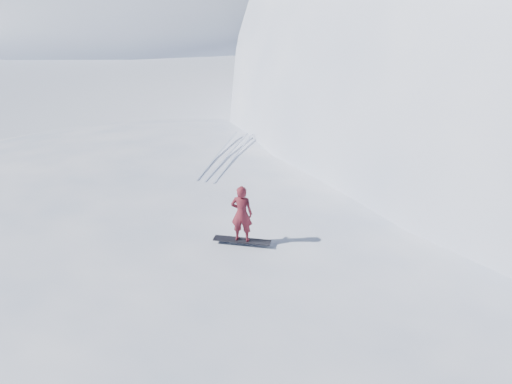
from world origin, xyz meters
TOP-DOWN VIEW (x-y plane):
  - ground at (0.00, 0.00)m, footprint 400.00×400.00m
  - near_ridge at (1.00, 3.00)m, footprint 36.00×28.00m
  - peak_shoulder at (10.00, 20.00)m, footprint 28.00×24.00m
  - far_ridge_a at (-70.00, 60.00)m, footprint 120.00×70.00m
  - far_ridge_c at (-40.00, 110.00)m, footprint 140.00×90.00m
  - wind_bumps at (-0.56, 2.12)m, footprint 16.00×14.40m
  - snowboard at (2.85, -0.70)m, footprint 1.67×0.66m
  - snowboarder at (2.85, -0.70)m, footprint 0.68×0.52m
  - board_tracks at (-0.71, 5.58)m, footprint 1.97×5.93m

SIDE VIEW (x-z plane):
  - ground at x=0.00m, z-range 0.00..0.00m
  - near_ridge at x=1.00m, z-range -2.40..2.40m
  - peak_shoulder at x=10.00m, z-range -9.00..9.00m
  - far_ridge_a at x=-70.00m, z-range -14.00..14.00m
  - far_ridge_c at x=-40.00m, z-range -18.00..18.00m
  - wind_bumps at x=-0.56m, z-range -0.50..0.50m
  - snowboard at x=2.85m, z-range 2.40..2.43m
  - board_tracks at x=-0.71m, z-range 2.40..2.44m
  - snowboarder at x=2.85m, z-range 2.43..4.08m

